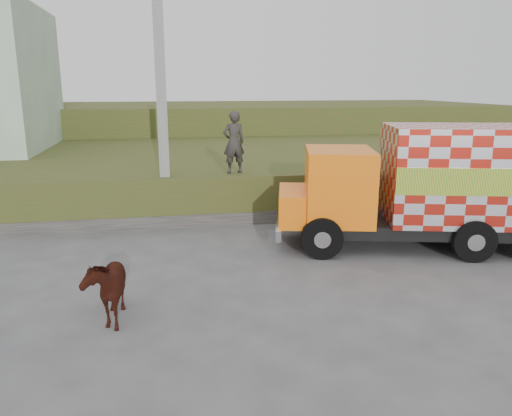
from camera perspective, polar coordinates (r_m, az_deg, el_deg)
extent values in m
plane|color=#474749|center=(11.56, -4.84, -7.62)|extent=(120.00, 120.00, 0.00)
cube|color=#334B19|center=(21.02, -7.67, 4.28)|extent=(40.00, 12.00, 1.50)
cube|color=#334B19|center=(32.84, -8.87, 9.01)|extent=(40.00, 12.00, 3.00)
cube|color=#595651|center=(15.48, -13.85, -1.59)|extent=(16.00, 0.50, 0.40)
cube|color=gray|center=(15.31, -10.78, 12.82)|extent=(0.30, 0.30, 8.00)
cube|color=black|center=(14.02, 18.54, -1.77)|extent=(6.75, 3.58, 0.33)
cube|color=orange|center=(13.36, 9.42, 2.62)|extent=(2.18, 2.53, 1.89)
cube|color=orange|center=(13.41, 4.69, 0.32)|extent=(1.40, 2.16, 0.85)
cube|color=silver|center=(14.08, 23.45, 3.60)|extent=(4.78, 3.26, 2.46)
cube|color=yellow|center=(13.01, 25.13, 2.66)|extent=(4.24, 1.09, 0.66)
cube|color=yellow|center=(15.15, 22.00, 4.40)|extent=(4.24, 1.09, 0.66)
cube|color=silver|center=(13.55, 2.64, -1.99)|extent=(0.66, 2.15, 0.28)
cylinder|color=black|center=(12.54, 7.56, -3.42)|extent=(1.09, 0.57, 1.04)
cylinder|color=black|center=(14.63, 6.98, -0.88)|extent=(1.09, 0.57, 1.04)
cylinder|color=black|center=(13.34, 23.63, -3.45)|extent=(1.09, 0.57, 1.04)
cylinder|color=black|center=(15.32, 20.90, -1.04)|extent=(1.09, 0.57, 1.04)
cylinder|color=black|center=(15.84, 26.14, -1.08)|extent=(1.09, 0.57, 1.04)
imported|color=#38150E|center=(9.62, -16.80, -8.58)|extent=(0.73, 1.56, 1.30)
imported|color=#302D2B|center=(15.76, -2.56, 7.51)|extent=(0.79, 0.60, 1.95)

